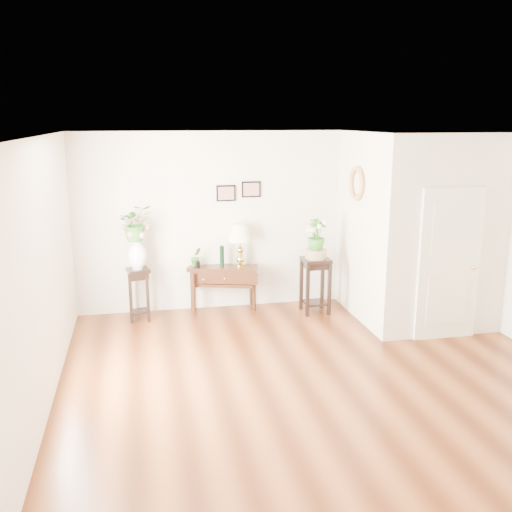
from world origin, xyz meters
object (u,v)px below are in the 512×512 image
object	(u,v)px
console_table	(223,288)
plant_stand_a	(139,294)
plant_stand_b	(315,285)
table_lamp	(240,244)

from	to	relation	value
console_table	plant_stand_a	size ratio (longest dim) A/B	1.35
plant_stand_b	plant_stand_a	bearing A→B (deg)	175.92
table_lamp	plant_stand_a	xyz separation A→B (m)	(-1.59, -0.20, -0.67)
table_lamp	plant_stand_a	world-z (taller)	table_lamp
console_table	plant_stand_a	world-z (taller)	plant_stand_a
console_table	table_lamp	distance (m)	0.76
console_table	plant_stand_b	distance (m)	1.46
console_table	table_lamp	size ratio (longest dim) A/B	1.60
plant_stand_a	table_lamp	bearing A→B (deg)	7.10
table_lamp	plant_stand_b	bearing A→B (deg)	-19.26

